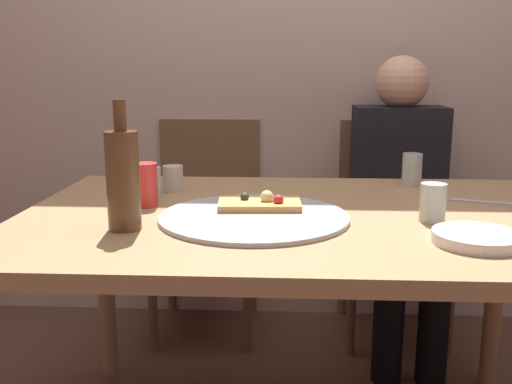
{
  "coord_description": "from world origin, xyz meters",
  "views": [
    {
      "loc": [
        -0.05,
        -1.49,
        1.12
      ],
      "look_at": [
        -0.12,
        0.02,
        0.79
      ],
      "focal_mm": 40.13,
      "sensor_mm": 36.0,
      "label": 1
    }
  ],
  "objects_px": {
    "tumbler_near": "(150,182)",
    "tumbler_far": "(433,203)",
    "pizza_slice_last": "(260,204)",
    "plate_stack": "(477,238)",
    "soda_can": "(146,185)",
    "chair_right": "(392,213)",
    "short_glass": "(412,169)",
    "table_knife": "(490,203)",
    "dining_table": "(301,239)",
    "beer_bottle": "(123,178)",
    "chair_left": "(207,211)",
    "wine_glass": "(173,178)",
    "guest_in_sweater": "(400,192)",
    "pizza_tray": "(254,217)"
  },
  "relations": [
    {
      "from": "short_glass",
      "to": "chair_right",
      "type": "bearing_deg",
      "value": 85.54
    },
    {
      "from": "beer_bottle",
      "to": "short_glass",
      "type": "height_order",
      "value": "beer_bottle"
    },
    {
      "from": "soda_can",
      "to": "chair_left",
      "type": "relative_size",
      "value": 0.14
    },
    {
      "from": "short_glass",
      "to": "plate_stack",
      "type": "xyz_separation_m",
      "value": [
        0.01,
        -0.65,
        -0.04
      ]
    },
    {
      "from": "beer_bottle",
      "to": "plate_stack",
      "type": "relative_size",
      "value": 1.58
    },
    {
      "from": "dining_table",
      "to": "pizza_slice_last",
      "type": "distance_m",
      "value": 0.15
    },
    {
      "from": "tumbler_near",
      "to": "short_glass",
      "type": "distance_m",
      "value": 0.85
    },
    {
      "from": "pizza_tray",
      "to": "beer_bottle",
      "type": "relative_size",
      "value": 1.58
    },
    {
      "from": "wine_glass",
      "to": "table_knife",
      "type": "bearing_deg",
      "value": -7.72
    },
    {
      "from": "pizza_slice_last",
      "to": "plate_stack",
      "type": "xyz_separation_m",
      "value": [
        0.49,
        -0.26,
        -0.01
      ]
    },
    {
      "from": "plate_stack",
      "to": "table_knife",
      "type": "bearing_deg",
      "value": 67.36
    },
    {
      "from": "short_glass",
      "to": "plate_stack",
      "type": "distance_m",
      "value": 0.65
    },
    {
      "from": "beer_bottle",
      "to": "tumbler_far",
      "type": "height_order",
      "value": "beer_bottle"
    },
    {
      "from": "beer_bottle",
      "to": "wine_glass",
      "type": "xyz_separation_m",
      "value": [
        0.03,
        0.44,
        -0.08
      ]
    },
    {
      "from": "dining_table",
      "to": "wine_glass",
      "type": "xyz_separation_m",
      "value": [
        -0.4,
        0.25,
        0.11
      ]
    },
    {
      "from": "chair_left",
      "to": "chair_right",
      "type": "relative_size",
      "value": 1.0
    },
    {
      "from": "pizza_slice_last",
      "to": "plate_stack",
      "type": "distance_m",
      "value": 0.55
    },
    {
      "from": "tumbler_far",
      "to": "pizza_tray",
      "type": "bearing_deg",
      "value": -179.5
    },
    {
      "from": "tumbler_far",
      "to": "plate_stack",
      "type": "relative_size",
      "value": 0.5
    },
    {
      "from": "wine_glass",
      "to": "pizza_tray",
      "type": "bearing_deg",
      "value": -50.62
    },
    {
      "from": "pizza_slice_last",
      "to": "chair_right",
      "type": "bearing_deg",
      "value": 59.84
    },
    {
      "from": "soda_can",
      "to": "chair_right",
      "type": "xyz_separation_m",
      "value": [
        0.84,
        0.85,
        -0.29
      ]
    },
    {
      "from": "plate_stack",
      "to": "guest_in_sweater",
      "type": "height_order",
      "value": "guest_in_sweater"
    },
    {
      "from": "tumbler_near",
      "to": "tumbler_far",
      "type": "height_order",
      "value": "tumbler_far"
    },
    {
      "from": "pizza_tray",
      "to": "beer_bottle",
      "type": "xyz_separation_m",
      "value": [
        -0.3,
        -0.11,
        0.12
      ]
    },
    {
      "from": "tumbler_near",
      "to": "soda_can",
      "type": "height_order",
      "value": "soda_can"
    },
    {
      "from": "beer_bottle",
      "to": "soda_can",
      "type": "height_order",
      "value": "beer_bottle"
    },
    {
      "from": "plate_stack",
      "to": "guest_in_sweater",
      "type": "relative_size",
      "value": 0.17
    },
    {
      "from": "beer_bottle",
      "to": "table_knife",
      "type": "height_order",
      "value": "beer_bottle"
    },
    {
      "from": "soda_can",
      "to": "pizza_slice_last",
      "type": "bearing_deg",
      "value": -9.23
    },
    {
      "from": "tumbler_near",
      "to": "wine_glass",
      "type": "relative_size",
      "value": 1.1
    },
    {
      "from": "wine_glass",
      "to": "plate_stack",
      "type": "relative_size",
      "value": 0.41
    },
    {
      "from": "beer_bottle",
      "to": "chair_left",
      "type": "distance_m",
      "value": 1.14
    },
    {
      "from": "beer_bottle",
      "to": "chair_left",
      "type": "relative_size",
      "value": 0.34
    },
    {
      "from": "table_knife",
      "to": "chair_right",
      "type": "xyz_separation_m",
      "value": [
        -0.13,
        0.77,
        -0.23
      ]
    },
    {
      "from": "tumbler_near",
      "to": "soda_can",
      "type": "distance_m",
      "value": 0.13
    },
    {
      "from": "dining_table",
      "to": "short_glass",
      "type": "xyz_separation_m",
      "value": [
        0.37,
        0.38,
        0.13
      ]
    },
    {
      "from": "pizza_slice_last",
      "to": "guest_in_sweater",
      "type": "distance_m",
      "value": 0.92
    },
    {
      "from": "dining_table",
      "to": "guest_in_sweater",
      "type": "relative_size",
      "value": 1.29
    },
    {
      "from": "dining_table",
      "to": "short_glass",
      "type": "distance_m",
      "value": 0.55
    },
    {
      "from": "beer_bottle",
      "to": "soda_can",
      "type": "xyz_separation_m",
      "value": [
        -0.01,
        0.23,
        -0.06
      ]
    },
    {
      "from": "tumbler_near",
      "to": "short_glass",
      "type": "bearing_deg",
      "value": 14.53
    },
    {
      "from": "table_knife",
      "to": "guest_in_sweater",
      "type": "xyz_separation_m",
      "value": [
        -0.13,
        0.62,
        -0.1
      ]
    },
    {
      "from": "pizza_slice_last",
      "to": "chair_left",
      "type": "distance_m",
      "value": 0.97
    },
    {
      "from": "pizza_slice_last",
      "to": "short_glass",
      "type": "xyz_separation_m",
      "value": [
        0.48,
        0.39,
        0.03
      ]
    },
    {
      "from": "wine_glass",
      "to": "chair_right",
      "type": "relative_size",
      "value": 0.09
    },
    {
      "from": "beer_bottle",
      "to": "tumbler_near",
      "type": "height_order",
      "value": "beer_bottle"
    },
    {
      "from": "beer_bottle",
      "to": "soda_can",
      "type": "relative_size",
      "value": 2.54
    },
    {
      "from": "chair_right",
      "to": "guest_in_sweater",
      "type": "distance_m",
      "value": 0.2
    },
    {
      "from": "pizza_slice_last",
      "to": "short_glass",
      "type": "relative_size",
      "value": 2.15
    }
  ]
}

